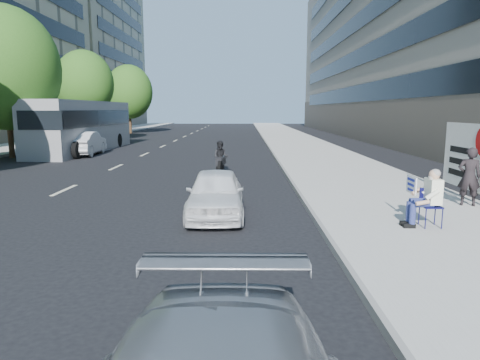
{
  "coord_description": "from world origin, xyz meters",
  "views": [
    {
      "loc": [
        -0.31,
        -6.39,
        2.74
      ],
      "look_at": [
        -0.4,
        2.84,
        1.22
      ],
      "focal_mm": 32.0,
      "sensor_mm": 36.0,
      "label": 1
    }
  ],
  "objects_px": {
    "pedestrian_woman": "(469,177)",
    "protest_banner": "(470,157)",
    "bus": "(83,127)",
    "motorcycle": "(221,159)",
    "white_sedan_near": "(216,193)",
    "white_sedan_mid": "(85,143)",
    "seated_protester": "(426,195)"
  },
  "relations": [
    {
      "from": "pedestrian_woman",
      "to": "protest_banner",
      "type": "bearing_deg",
      "value": -99.34
    },
    {
      "from": "protest_banner",
      "to": "bus",
      "type": "height_order",
      "value": "bus"
    },
    {
      "from": "pedestrian_woman",
      "to": "protest_banner",
      "type": "height_order",
      "value": "protest_banner"
    },
    {
      "from": "motorcycle",
      "to": "bus",
      "type": "height_order",
      "value": "bus"
    },
    {
      "from": "white_sedan_near",
      "to": "bus",
      "type": "height_order",
      "value": "bus"
    },
    {
      "from": "white_sedan_near",
      "to": "white_sedan_mid",
      "type": "bearing_deg",
      "value": 119.24
    },
    {
      "from": "seated_protester",
      "to": "bus",
      "type": "height_order",
      "value": "bus"
    },
    {
      "from": "seated_protester",
      "to": "motorcycle",
      "type": "height_order",
      "value": "seated_protester"
    },
    {
      "from": "white_sedan_mid",
      "to": "motorcycle",
      "type": "xyz_separation_m",
      "value": [
        8.72,
        -7.65,
        -0.09
      ]
    },
    {
      "from": "motorcycle",
      "to": "pedestrian_woman",
      "type": "bearing_deg",
      "value": -36.74
    },
    {
      "from": "pedestrian_woman",
      "to": "white_sedan_mid",
      "type": "distance_m",
      "value": 21.46
    },
    {
      "from": "pedestrian_woman",
      "to": "bus",
      "type": "xyz_separation_m",
      "value": [
        -16.78,
        16.89,
        0.69
      ]
    },
    {
      "from": "motorcycle",
      "to": "bus",
      "type": "relative_size",
      "value": 0.17
    },
    {
      "from": "seated_protester",
      "to": "protest_banner",
      "type": "relative_size",
      "value": 0.43
    },
    {
      "from": "protest_banner",
      "to": "white_sedan_mid",
      "type": "relative_size",
      "value": 0.7
    },
    {
      "from": "white_sedan_mid",
      "to": "white_sedan_near",
      "type": "bearing_deg",
      "value": 116.5
    },
    {
      "from": "seated_protester",
      "to": "white_sedan_near",
      "type": "relative_size",
      "value": 0.37
    },
    {
      "from": "white_sedan_mid",
      "to": "pedestrian_woman",
      "type": "bearing_deg",
      "value": 133.33
    },
    {
      "from": "white_sedan_near",
      "to": "bus",
      "type": "xyz_separation_m",
      "value": [
        -9.93,
        17.52,
        1.03
      ]
    },
    {
      "from": "white_sedan_near",
      "to": "motorcycle",
      "type": "distance_m",
      "value": 7.47
    },
    {
      "from": "seated_protester",
      "to": "motorcycle",
      "type": "relative_size",
      "value": 0.64
    },
    {
      "from": "seated_protester",
      "to": "bus",
      "type": "distance_m",
      "value": 24.09
    },
    {
      "from": "protest_banner",
      "to": "bus",
      "type": "distance_m",
      "value": 23.55
    },
    {
      "from": "seated_protester",
      "to": "pedestrian_woman",
      "type": "bearing_deg",
      "value": 46.4
    },
    {
      "from": "white_sedan_near",
      "to": "seated_protester",
      "type": "bearing_deg",
      "value": -19.17
    },
    {
      "from": "pedestrian_woman",
      "to": "white_sedan_mid",
      "type": "height_order",
      "value": "pedestrian_woman"
    },
    {
      "from": "pedestrian_woman",
      "to": "white_sedan_near",
      "type": "height_order",
      "value": "pedestrian_woman"
    },
    {
      "from": "seated_protester",
      "to": "white_sedan_near",
      "type": "height_order",
      "value": "seated_protester"
    },
    {
      "from": "pedestrian_woman",
      "to": "white_sedan_near",
      "type": "xyz_separation_m",
      "value": [
        -6.85,
        -0.63,
        -0.34
      ]
    },
    {
      "from": "protest_banner",
      "to": "white_sedan_near",
      "type": "distance_m",
      "value": 7.41
    },
    {
      "from": "seated_protester",
      "to": "motorcycle",
      "type": "bearing_deg",
      "value": 119.38
    },
    {
      "from": "white_sedan_near",
      "to": "motorcycle",
      "type": "xyz_separation_m",
      "value": [
        -0.27,
        7.47,
        0.03
      ]
    }
  ]
}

